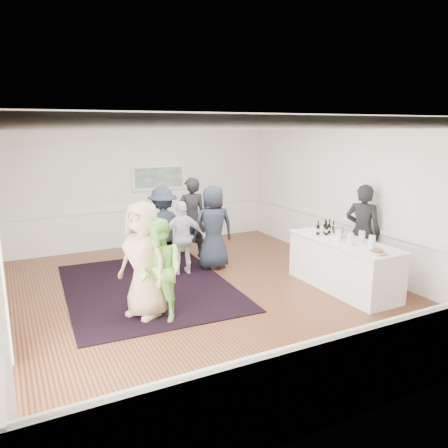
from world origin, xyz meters
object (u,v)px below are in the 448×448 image
guest_green (160,270)px  nut_bowl (378,252)px  bartender (362,232)px  guest_dark_b (192,218)px  serving_table (343,264)px  ice_bucket (337,232)px  guest_tan (144,260)px  guest_navy (213,227)px  guest_lilac (183,238)px  guest_dark_a (163,228)px

guest_green → nut_bowl: 3.67m
bartender → guest_dark_b: 3.89m
serving_table → ice_bucket: (0.02, 0.25, 0.60)m
guest_dark_b → nut_bowl: 4.52m
bartender → guest_tan: bearing=56.3°
bartender → guest_navy: 3.15m
guest_tan → guest_navy: guest_tan is taller
bartender → guest_green: bartender is taller
guest_lilac → guest_navy: guest_navy is taller
guest_green → guest_dark_b: 3.49m
guest_dark_b → guest_green: bearing=65.8°
guest_tan → ice_bucket: 3.82m
guest_tan → guest_dark_b: size_ratio=1.00×
bartender → guest_navy: size_ratio=1.06×
serving_table → guest_green: size_ratio=1.42×
guest_dark_a → guest_dark_b: bearing=-163.7°
bartender → guest_green: size_ratio=1.17×
guest_green → ice_bucket: size_ratio=6.46×
guest_dark_a → nut_bowl: size_ratio=6.29×
guest_tan → bartender: bearing=58.7°
guest_dark_b → guest_navy: bearing=103.8°
guest_dark_b → guest_tan: bearing=60.6°
guest_dark_a → guest_dark_b: 0.93m
guest_dark_b → guest_navy: (0.11, -0.94, -0.04)m
bartender → nut_bowl: bearing=113.4°
guest_tan → guest_dark_a: size_ratio=1.07×
guest_tan → guest_lilac: size_ratio=1.23×
guest_lilac → guest_dark_b: size_ratio=0.81×
bartender → nut_bowl: 1.58m
nut_bowl → ice_bucket: bearing=82.5°
guest_green → guest_dark_b: bearing=123.5°
bartender → ice_bucket: 0.76m
guest_tan → ice_bucket: guest_tan is taller
nut_bowl → guest_navy: bearing=115.2°
guest_tan → serving_table: bearing=53.2°
bartender → guest_tan: size_ratio=1.02×
guest_dark_b → bartender: bearing=138.2°
bartender → guest_tan: (-4.56, 0.20, -0.02)m
serving_table → guest_dark_b: bearing=118.9°
guest_lilac → guest_dark_a: guest_dark_a is taller
guest_navy → bartender: bearing=148.7°
bartender → guest_dark_a: bartender is taller
guest_green → guest_lilac: (1.17, 1.96, -0.05)m
serving_table → guest_dark_b: guest_dark_b is taller
guest_green → serving_table: bearing=60.4°
guest_green → ice_bucket: bearing=64.4°
guest_tan → guest_green: size_ratio=1.15×
guest_tan → guest_green: 0.35m
guest_lilac → guest_navy: 0.76m
guest_green → guest_tan: bearing=-169.3°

